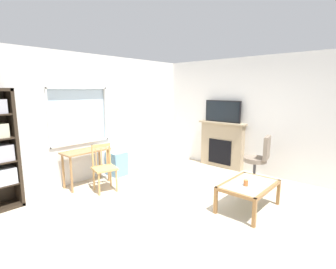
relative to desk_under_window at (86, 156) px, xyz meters
name	(u,v)px	position (x,y,z in m)	size (l,w,h in m)	color
ground	(180,210)	(0.43, -2.11, -0.61)	(6.23, 5.92, 0.02)	beige
wall_back_with_window	(95,117)	(0.46, 0.35, 0.73)	(5.23, 0.15, 2.68)	silver
wall_right	(253,116)	(3.10, -2.11, 0.74)	(0.12, 5.12, 2.68)	silver
desk_under_window	(86,156)	(0.00, 0.00, 0.00)	(0.93, 0.42, 0.73)	#A37547
wooden_chair	(104,167)	(0.07, -0.52, -0.14)	(0.51, 0.50, 0.90)	tan
plastic_drawer_unit	(117,164)	(0.79, 0.05, -0.34)	(0.35, 0.40, 0.53)	#72ADDB
fireplace	(222,145)	(2.95, -1.42, -0.03)	(0.26, 1.23, 1.15)	tan
tv	(223,111)	(2.93, -1.42, 0.81)	(0.06, 0.94, 0.53)	black
office_chair	(259,157)	(2.51, -2.56, -0.05)	(0.58, 0.57, 1.00)	#7A6B5B
coffee_table	(249,187)	(1.19, -2.94, -0.22)	(1.03, 0.68, 0.44)	#8C9E99
sippy_cup	(246,183)	(1.06, -2.94, -0.12)	(0.07, 0.07, 0.09)	orange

